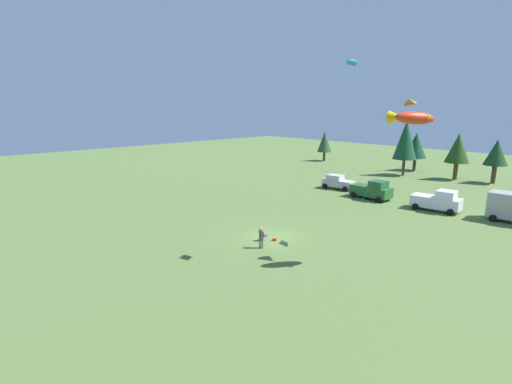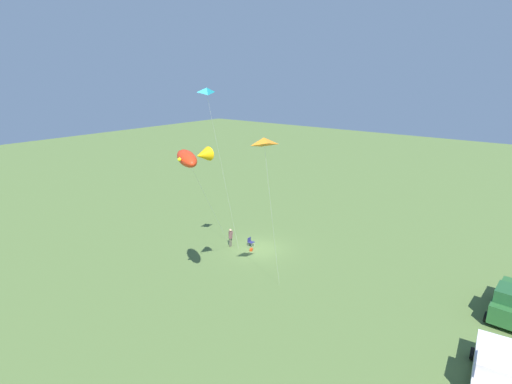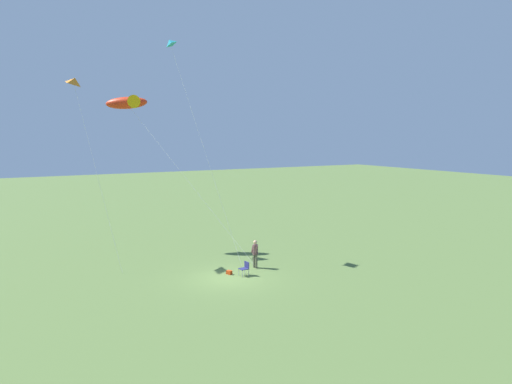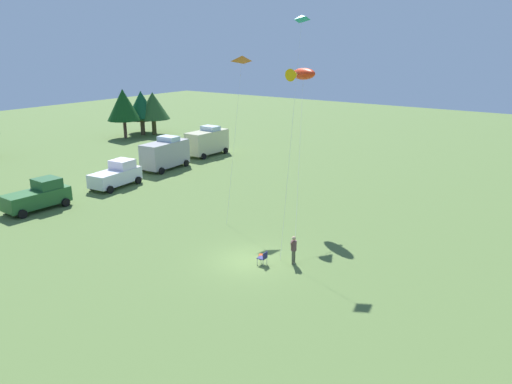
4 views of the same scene
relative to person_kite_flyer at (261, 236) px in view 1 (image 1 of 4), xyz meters
The scene contains 10 objects.
ground_plane 2.88m from the person_kite_flyer, 116.56° to the left, with size 160.00×160.00×0.00m, color #546E37.
person_kite_flyer is the anchor object (origin of this frame).
folding_chair 1.89m from the person_kite_flyer, 130.86° to the left, with size 0.51×0.51×0.82m.
backpack_on_grass 2.29m from the person_kite_flyer, 103.09° to the left, with size 0.32×0.22×0.22m, color #BE3710.
car_silver_compact 25.39m from the person_kite_flyer, 111.55° to the left, with size 4.38×2.62×1.89m.
truck_green_flatbed 21.96m from the person_kite_flyer, 97.76° to the left, with size 5.07×2.56×2.34m.
truck_white_pickup 22.46m from the person_kite_flyer, 77.41° to the left, with size 5.19×2.85×2.34m.
kite_large_fish 14.09m from the person_kite_flyer, 29.44° to the left, with size 10.66×6.78×10.97m.
kite_delta_orange 15.51m from the person_kite_flyer, 52.17° to the left, with size 4.84×2.24×11.88m.
kite_delta_teal 14.65m from the person_kite_flyer, 29.81° to the left, with size 6.35×2.87×14.51m.
Camera 1 is at (23.04, -23.64, 11.39)m, focal length 28.00 mm.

